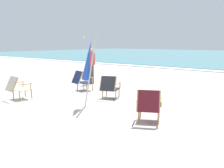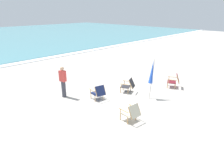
{
  "view_description": "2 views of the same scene",
  "coord_description": "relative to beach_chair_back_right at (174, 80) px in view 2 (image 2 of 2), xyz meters",
  "views": [
    {
      "loc": [
        6.38,
        -6.29,
        1.93
      ],
      "look_at": [
        0.9,
        0.49,
        0.52
      ],
      "focal_mm": 42.0,
      "sensor_mm": 36.0,
      "label": 1
    },
    {
      "loc": [
        -7.2,
        -5.9,
        4.28
      ],
      "look_at": [
        -0.21,
        0.76,
        0.69
      ],
      "focal_mm": 32.0,
      "sensor_mm": 36.0,
      "label": 2
    }
  ],
  "objects": [
    {
      "name": "beach_chair_back_right",
      "position": [
        0.0,
        0.0,
        0.0
      ],
      "size": [
        0.82,
        0.86,
        0.82
      ],
      "color": "maroon",
      "rests_on": "ground"
    },
    {
      "name": "beach_chair_front_right",
      "position": [
        -2.43,
        1.47,
        -0.01
      ],
      "size": [
        0.81,
        0.89,
        0.8
      ],
      "color": "#28282D",
      "rests_on": "ground"
    },
    {
      "name": "beach_chair_back_left",
      "position": [
        -4.24,
        1.92,
        -0.0
      ],
      "size": [
        0.71,
        0.83,
        0.8
      ],
      "color": "#19234C",
      "rests_on": "ground"
    },
    {
      "name": "surf_band",
      "position": [
        -3.23,
        12.33,
        -0.4
      ],
      "size": [
        80.0,
        1.1,
        0.06
      ],
      "primitive_type": "cube",
      "color": "white",
      "rests_on": "ground"
    },
    {
      "name": "person_near_chairs",
      "position": [
        -5.21,
        3.52,
        0.41
      ],
      "size": [
        0.27,
        0.38,
        1.63
      ],
      "color": "#383842",
      "rests_on": "ground"
    },
    {
      "name": "umbrella_furled_blue",
      "position": [
        -2.18,
        0.2,
        0.94
      ],
      "size": [
        0.53,
        0.29,
        2.09
      ],
      "color": "#B7B2A8",
      "rests_on": "ground"
    },
    {
      "name": "ground_plane",
      "position": [
        -3.23,
        0.99,
        -0.43
      ],
      "size": [
        80.0,
        80.0,
        0.0
      ],
      "primitive_type": "plane",
      "color": "#B2AAA0"
    },
    {
      "name": "beach_chair_front_left",
      "position": [
        -4.76,
        -0.57,
        -0.01
      ],
      "size": [
        0.65,
        0.79,
        0.79
      ],
      "color": "beige",
      "rests_on": "ground"
    }
  ]
}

